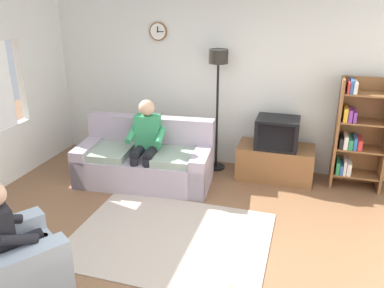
{
  "coord_description": "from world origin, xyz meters",
  "views": [
    {
      "loc": [
        1.24,
        -3.25,
        2.6
      ],
      "look_at": [
        0.0,
        0.84,
        0.96
      ],
      "focal_mm": 36.96,
      "sensor_mm": 36.0,
      "label": 1
    }
  ],
  "objects_px": {
    "tv": "(277,133)",
    "person_on_couch": "(146,140)",
    "tv_stand": "(275,162)",
    "person_in_left_armchair": "(11,232)",
    "armchair_near_window": "(6,266)",
    "floor_lamp": "(218,77)",
    "bookshelf": "(357,134)",
    "couch": "(145,161)"
  },
  "relations": [
    {
      "from": "couch",
      "to": "tv_stand",
      "type": "distance_m",
      "value": 1.91
    },
    {
      "from": "person_in_left_armchair",
      "to": "bookshelf",
      "type": "bearing_deg",
      "value": 45.53
    },
    {
      "from": "couch",
      "to": "armchair_near_window",
      "type": "height_order",
      "value": "same"
    },
    {
      "from": "couch",
      "to": "armchair_near_window",
      "type": "bearing_deg",
      "value": -96.63
    },
    {
      "from": "floor_lamp",
      "to": "person_on_couch",
      "type": "bearing_deg",
      "value": -132.65
    },
    {
      "from": "tv_stand",
      "to": "floor_lamp",
      "type": "distance_m",
      "value": 1.51
    },
    {
      "from": "tv",
      "to": "couch",
      "type": "bearing_deg",
      "value": -160.41
    },
    {
      "from": "armchair_near_window",
      "to": "tv_stand",
      "type": "bearing_deg",
      "value": 56.67
    },
    {
      "from": "armchair_near_window",
      "to": "person_in_left_armchair",
      "type": "xyz_separation_m",
      "value": [
        0.05,
        0.07,
        0.32
      ]
    },
    {
      "from": "tv",
      "to": "armchair_near_window",
      "type": "relative_size",
      "value": 0.51
    },
    {
      "from": "couch",
      "to": "armchair_near_window",
      "type": "relative_size",
      "value": 1.68
    },
    {
      "from": "person_on_couch",
      "to": "person_in_left_armchair",
      "type": "distance_m",
      "value": 2.35
    },
    {
      "from": "tv_stand",
      "to": "person_in_left_armchair",
      "type": "xyz_separation_m",
      "value": [
        -2.04,
        -3.1,
        0.35
      ]
    },
    {
      "from": "tv",
      "to": "floor_lamp",
      "type": "relative_size",
      "value": 0.32
    },
    {
      "from": "couch",
      "to": "person_in_left_armchair",
      "type": "relative_size",
      "value": 1.76
    },
    {
      "from": "tv",
      "to": "person_on_couch",
      "type": "bearing_deg",
      "value": -156.52
    },
    {
      "from": "person_in_left_armchair",
      "to": "tv_stand",
      "type": "bearing_deg",
      "value": 56.67
    },
    {
      "from": "tv_stand",
      "to": "bookshelf",
      "type": "bearing_deg",
      "value": 3.91
    },
    {
      "from": "floor_lamp",
      "to": "armchair_near_window",
      "type": "bearing_deg",
      "value": -109.62
    },
    {
      "from": "bookshelf",
      "to": "person_on_couch",
      "type": "xyz_separation_m",
      "value": [
        -2.8,
        -0.85,
        -0.07
      ]
    },
    {
      "from": "tv",
      "to": "person_on_couch",
      "type": "height_order",
      "value": "person_on_couch"
    },
    {
      "from": "person_on_couch",
      "to": "bookshelf",
      "type": "bearing_deg",
      "value": 16.83
    },
    {
      "from": "bookshelf",
      "to": "person_in_left_armchair",
      "type": "height_order",
      "value": "bookshelf"
    },
    {
      "from": "tv_stand",
      "to": "floor_lamp",
      "type": "bearing_deg",
      "value": 173.86
    },
    {
      "from": "couch",
      "to": "armchair_near_window",
      "type": "distance_m",
      "value": 2.53
    },
    {
      "from": "person_on_couch",
      "to": "armchair_near_window",
      "type": "bearing_deg",
      "value": -98.6
    },
    {
      "from": "couch",
      "to": "tv",
      "type": "bearing_deg",
      "value": 19.59
    },
    {
      "from": "floor_lamp",
      "to": "armchair_near_window",
      "type": "height_order",
      "value": "floor_lamp"
    },
    {
      "from": "armchair_near_window",
      "to": "person_on_couch",
      "type": "bearing_deg",
      "value": 81.4
    },
    {
      "from": "tv",
      "to": "armchair_near_window",
      "type": "height_order",
      "value": "tv"
    },
    {
      "from": "tv",
      "to": "person_in_left_armchair",
      "type": "height_order",
      "value": "person_in_left_armchair"
    },
    {
      "from": "person_in_left_armchair",
      "to": "person_on_couch",
      "type": "bearing_deg",
      "value": 82.31
    },
    {
      "from": "tv",
      "to": "tv_stand",
      "type": "bearing_deg",
      "value": 90.0
    },
    {
      "from": "bookshelf",
      "to": "armchair_near_window",
      "type": "height_order",
      "value": "bookshelf"
    },
    {
      "from": "bookshelf",
      "to": "person_on_couch",
      "type": "height_order",
      "value": "bookshelf"
    },
    {
      "from": "tv_stand",
      "to": "person_in_left_armchair",
      "type": "relative_size",
      "value": 0.98
    },
    {
      "from": "couch",
      "to": "tv",
      "type": "height_order",
      "value": "tv"
    },
    {
      "from": "armchair_near_window",
      "to": "person_on_couch",
      "type": "xyz_separation_m",
      "value": [
        0.36,
        2.4,
        0.41
      ]
    },
    {
      "from": "tv",
      "to": "person_on_couch",
      "type": "relative_size",
      "value": 0.48
    },
    {
      "from": "floor_lamp",
      "to": "couch",
      "type": "bearing_deg",
      "value": -138.92
    },
    {
      "from": "bookshelf",
      "to": "person_in_left_armchair",
      "type": "bearing_deg",
      "value": -134.47
    },
    {
      "from": "armchair_near_window",
      "to": "tv",
      "type": "bearing_deg",
      "value": 56.46
    }
  ]
}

